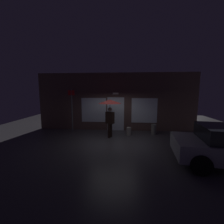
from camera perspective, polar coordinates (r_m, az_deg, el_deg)
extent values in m
plane|color=#423F44|center=(8.06, 0.49, -10.90)|extent=(18.00, 18.00, 0.00)
cube|color=brown|center=(10.00, 1.47, 3.85)|extent=(10.38, 0.30, 3.78)
cube|color=white|center=(9.92, 1.40, -0.77)|extent=(1.10, 0.04, 2.20)
cube|color=white|center=(10.07, -6.92, 0.74)|extent=(1.64, 0.04, 1.60)
cube|color=white|center=(9.95, 12.15, 0.54)|extent=(1.64, 0.04, 1.60)
cube|color=white|center=(9.72, 1.40, 7.05)|extent=(0.36, 0.16, 0.12)
cylinder|color=black|center=(8.62, -0.45, -6.84)|extent=(0.15, 0.15, 0.81)
cylinder|color=black|center=(8.46, -1.12, -7.14)|extent=(0.15, 0.15, 0.81)
cube|color=black|center=(8.38, -0.79, -2.17)|extent=(0.52, 0.41, 0.65)
cube|color=silver|center=(8.50, -1.07, -2.03)|extent=(0.14, 0.08, 0.52)
cube|color=#721966|center=(8.51, -1.07, -2.16)|extent=(0.06, 0.04, 0.42)
sphere|color=tan|center=(8.31, -0.80, 1.00)|extent=(0.22, 0.22, 0.22)
cylinder|color=slate|center=(8.30, -0.80, 1.36)|extent=(0.02, 0.02, 0.97)
cone|color=#4C0C0C|center=(8.27, -0.80, 4.01)|extent=(1.26, 1.26, 0.21)
cylinder|color=black|center=(7.32, 26.10, -11.07)|extent=(0.66, 0.30, 0.64)
cylinder|color=black|center=(5.68, 30.71, -16.94)|extent=(0.66, 0.30, 0.64)
cylinder|color=#595B60|center=(9.66, -14.94, 0.38)|extent=(0.07, 0.07, 2.75)
cube|color=red|center=(9.56, -15.22, 7.06)|extent=(0.40, 0.02, 0.30)
cylinder|color=#9E998E|center=(9.03, 6.38, -7.29)|extent=(0.28, 0.28, 0.48)
cylinder|color=slate|center=(9.49, 15.56, -6.32)|extent=(0.29, 0.29, 0.62)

